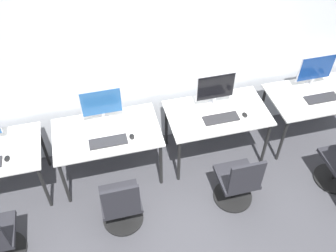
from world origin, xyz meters
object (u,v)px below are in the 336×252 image
(monitor_left, at_px, (101,104))
(mouse_right, at_px, (245,115))
(monitor_far_right, at_px, (316,70))
(office_chair_right, at_px, (238,183))
(office_chair_left, at_px, (121,206))
(mouse_left, at_px, (132,136))
(mouse_far_left, at_px, (7,158))
(keyboard_right, at_px, (221,118))
(monitor_right, at_px, (215,89))
(keyboard_left, at_px, (108,142))
(keyboard_far_right, at_px, (322,98))

(monitor_left, height_order, mouse_right, monitor_left)
(monitor_far_right, bearing_deg, office_chair_right, -143.91)
(monitor_left, relative_size, office_chair_left, 0.56)
(mouse_left, bearing_deg, monitor_left, 126.93)
(mouse_left, xyz_separation_m, office_chair_left, (-0.26, -0.62, -0.42))
(mouse_far_left, distance_m, keyboard_right, 2.50)
(mouse_right, relative_size, monitor_far_right, 0.18)
(office_chair_left, relative_size, mouse_right, 9.71)
(mouse_far_left, xyz_separation_m, monitor_right, (2.50, 0.30, 0.24))
(mouse_right, xyz_separation_m, monitor_far_right, (1.08, 0.34, 0.24))
(keyboard_left, distance_m, office_chair_right, 1.58)
(mouse_left, relative_size, keyboard_far_right, 0.21)
(office_chair_left, xyz_separation_m, office_chair_right, (1.37, -0.03, 0.00))
(mouse_right, xyz_separation_m, keyboard_far_right, (1.08, 0.05, -0.01))
(mouse_right, bearing_deg, keyboard_right, 176.95)
(mouse_left, relative_size, mouse_right, 1.00)
(mouse_far_left, height_order, monitor_left, monitor_left)
(mouse_far_left, xyz_separation_m, keyboard_right, (2.50, 0.03, -0.01))
(office_chair_right, bearing_deg, monitor_right, 90.15)
(mouse_right, xyz_separation_m, office_chair_right, (-0.30, -0.67, -0.42))
(monitor_right, height_order, keyboard_right, monitor_right)
(keyboard_left, xyz_separation_m, office_chair_right, (1.39, -0.64, -0.42))
(monitor_right, height_order, office_chair_right, monitor_right)
(monitor_right, bearing_deg, office_chair_left, -145.71)
(keyboard_left, bearing_deg, keyboard_far_right, 1.76)
(monitor_left, xyz_separation_m, office_chair_left, (0.02, -0.99, -0.67))
(office_chair_right, bearing_deg, keyboard_far_right, 27.69)
(office_chair_right, bearing_deg, mouse_left, 149.65)
(keyboard_left, xyz_separation_m, monitor_right, (1.39, 0.32, 0.25))
(mouse_left, distance_m, keyboard_right, 1.11)
(monitor_right, xyz_separation_m, keyboard_far_right, (1.39, -0.24, -0.25))
(monitor_far_right, bearing_deg, mouse_far_left, -174.87)
(office_chair_left, relative_size, keyboard_far_right, 1.99)
(keyboard_right, xyz_separation_m, mouse_right, (0.30, -0.02, 0.01))
(monitor_left, distance_m, mouse_right, 1.74)
(mouse_right, bearing_deg, keyboard_far_right, 2.86)
(monitor_left, relative_size, keyboard_left, 1.12)
(office_chair_left, distance_m, mouse_right, 1.84)
(mouse_far_left, height_order, mouse_left, same)
(mouse_left, bearing_deg, keyboard_left, -177.82)
(keyboard_left, height_order, mouse_right, mouse_right)
(monitor_right, distance_m, monitor_far_right, 1.39)
(office_chair_right, bearing_deg, monitor_far_right, 36.09)
(monitor_right, bearing_deg, mouse_right, -43.67)
(monitor_left, bearing_deg, office_chair_right, -36.27)
(keyboard_right, bearing_deg, mouse_left, -178.11)
(keyboard_right, relative_size, office_chair_right, 0.50)
(mouse_far_left, distance_m, office_chair_left, 1.36)
(mouse_far_left, distance_m, monitor_left, 1.19)
(mouse_far_left, distance_m, office_chair_right, 2.62)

